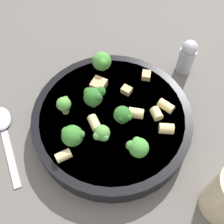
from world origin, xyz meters
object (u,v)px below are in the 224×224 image
Objects in this scene: chicken_chunk_0 at (99,84)px; broccoli_floret_3 at (102,61)px; rigatoni_0 at (63,156)px; pasta_bowl at (112,120)px; broccoli_floret_1 at (138,147)px; broccoli_floret_5 at (95,95)px; rigatoni_3 at (166,106)px; broccoli_floret_2 at (123,115)px; broccoli_floret_4 at (102,134)px; chicken_chunk_1 at (146,75)px; rigatoni_5 at (94,123)px; pepper_shaker at (187,56)px; spoon at (3,128)px; rigatoni_1 at (166,129)px; rigatoni_4 at (136,113)px; broccoli_floret_6 at (64,104)px; chicken_chunk_2 at (127,90)px; broccoli_floret_0 at (72,135)px; rigatoni_2 at (156,114)px.

broccoli_floret_3 is at bearing -62.47° from chicken_chunk_0.
pasta_bowl is at bearing -99.51° from rigatoni_0.
broccoli_floret_1 is 1.04× the size of broccoli_floret_3.
rigatoni_3 is (-0.10, -0.06, -0.02)m from broccoli_floret_5.
rigatoni_0 is (0.04, 0.10, -0.01)m from broccoli_floret_2.
broccoli_floret_4 is 0.15m from chicken_chunk_1.
pepper_shaker is at bearing -103.95° from rigatoni_5.
broccoli_floret_4 is at bearing 125.65° from broccoli_floret_3.
chicken_chunk_0 reaches higher than spoon.
rigatoni_3 is (-0.05, -0.11, -0.01)m from broccoli_floret_4.
rigatoni_3 is 0.07m from chicken_chunk_1.
broccoli_floret_3 is 1.49× the size of rigatoni_3.
rigatoni_1 is (-0.02, -0.06, -0.02)m from broccoli_floret_1.
rigatoni_4 is at bearing 50.48° from rigatoni_3.
broccoli_floret_1 is at bearing -170.09° from broccoli_floret_4.
rigatoni_5 is (-0.06, -0.01, -0.01)m from broccoli_floret_6.
broccoli_floret_6 is at bearing -139.03° from spoon.
rigatoni_5 is at bearing 45.22° from broccoli_floret_2.
chicken_chunk_2 is (0.04, -0.03, -0.00)m from rigatoni_4.
pasta_bowl is at bearing 96.55° from chicken_chunk_2.
broccoli_floret_1 is 0.11m from rigatoni_0.
broccoli_floret_0 is (0.02, 0.07, 0.04)m from pasta_bowl.
chicken_chunk_0 is (0.03, -0.11, -0.01)m from broccoli_floret_0.
rigatoni_4 is at bearing -149.63° from broccoli_floret_6.
spoon is at bearing 18.89° from broccoli_floret_1.
chicken_chunk_0 is (0.11, 0.00, -0.00)m from rigatoni_2.
chicken_chunk_1 is (0.07, -0.14, -0.02)m from broccoli_floret_1.
broccoli_floret_1 is 1.18× the size of broccoli_floret_2.
pepper_shaker is (0.02, -0.15, -0.01)m from rigatoni_2.
rigatoni_0 is at bearing 67.94° from rigatoni_4.
broccoli_floret_5 reaches higher than chicken_chunk_0.
chicken_chunk_0 is (0.07, -0.08, -0.01)m from broccoli_floret_4.
broccoli_floret_1 reaches higher than pepper_shaker.
pasta_bowl reaches higher than spoon.
broccoli_floret_1 is 1.56× the size of rigatoni_5.
rigatoni_5 is 0.17m from spoon.
chicken_chunk_1 is at bearing -92.96° from pasta_bowl.
broccoli_floret_4 reaches higher than chicken_chunk_2.
pepper_shaker reaches higher than rigatoni_1.
rigatoni_1 is 0.06m from rigatoni_4.
broccoli_floret_0 is 1.02× the size of broccoli_floret_6.
broccoli_floret_3 reaches higher than spoon.
rigatoni_0 is 0.97× the size of chicken_chunk_0.
pepper_shaker reaches higher than chicken_chunk_1.
broccoli_floret_6 reaches higher than chicken_chunk_0.
rigatoni_2 is 0.15m from pepper_shaker.
broccoli_floret_0 is 0.10m from broccoli_floret_1.
chicken_chunk_2 is at bearing -83.45° from pasta_bowl.
pepper_shaker is at bearing -93.48° from rigatoni_4.
rigatoni_4 is at bearing -166.87° from broccoli_floret_5.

